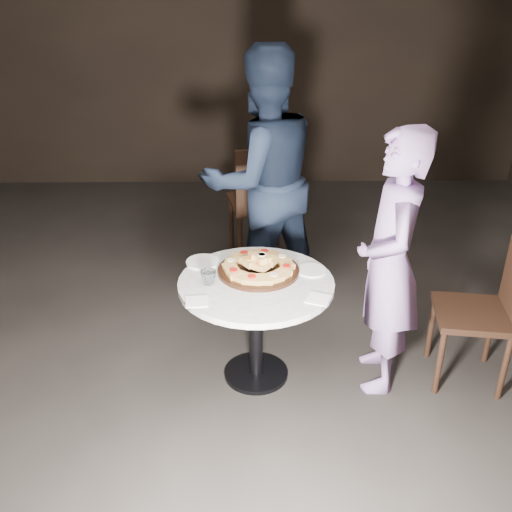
# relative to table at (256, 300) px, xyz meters

# --- Properties ---
(floor) EXTENTS (7.00, 7.00, 0.00)m
(floor) POSITION_rel_table_xyz_m (0.01, 0.07, -0.54)
(floor) COLOR black
(floor) RESTS_ON ground
(table) EXTENTS (1.11, 1.11, 0.66)m
(table) POSITION_rel_table_xyz_m (0.00, 0.00, 0.00)
(table) COLOR black
(table) RESTS_ON ground
(serving_board) EXTENTS (0.54, 0.54, 0.02)m
(serving_board) POSITION_rel_table_xyz_m (0.01, 0.10, 0.13)
(serving_board) COLOR black
(serving_board) RESTS_ON table
(focaccia_pile) EXTENTS (0.43, 0.41, 0.11)m
(focaccia_pile) POSITION_rel_table_xyz_m (0.02, 0.10, 0.17)
(focaccia_pile) COLOR tan
(focaccia_pile) RESTS_ON serving_board
(plate_left) EXTENTS (0.20, 0.20, 0.01)m
(plate_left) POSITION_rel_table_xyz_m (-0.31, 0.22, 0.13)
(plate_left) COLOR white
(plate_left) RESTS_ON table
(plate_right) EXTENTS (0.18, 0.18, 0.01)m
(plate_right) POSITION_rel_table_xyz_m (0.32, 0.11, 0.13)
(plate_right) COLOR white
(plate_right) RESTS_ON table
(water_glass) EXTENTS (0.10, 0.10, 0.08)m
(water_glass) POSITION_rel_table_xyz_m (-0.26, -0.03, 0.16)
(water_glass) COLOR silver
(water_glass) RESTS_ON table
(napkin_near) EXTENTS (0.13, 0.13, 0.01)m
(napkin_near) POSITION_rel_table_xyz_m (-0.31, -0.22, 0.13)
(napkin_near) COLOR white
(napkin_near) RESTS_ON table
(napkin_far) EXTENTS (0.16, 0.16, 0.01)m
(napkin_far) POSITION_rel_table_xyz_m (0.33, -0.21, 0.13)
(napkin_far) COLOR white
(napkin_far) RESTS_ON table
(chair_far) EXTENTS (0.57, 0.59, 1.03)m
(chair_far) POSITION_rel_table_xyz_m (0.07, 1.47, 0.06)
(chair_far) COLOR black
(chair_far) RESTS_ON ground
(chair_right) EXTENTS (0.49, 0.47, 0.89)m
(chair_right) POSITION_rel_table_xyz_m (1.34, -0.04, -0.02)
(chair_right) COLOR black
(chair_right) RESTS_ON ground
(diner_navy) EXTENTS (1.08, 0.98, 1.82)m
(diner_navy) POSITION_rel_table_xyz_m (0.05, 0.97, 0.37)
(diner_navy) COLOR black
(diner_navy) RESTS_ON ground
(diner_teal) EXTENTS (0.41, 0.59, 1.54)m
(diner_teal) POSITION_rel_table_xyz_m (0.73, -0.03, 0.23)
(diner_teal) COLOR #846AA7
(diner_teal) RESTS_ON ground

